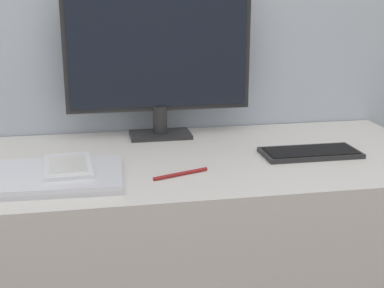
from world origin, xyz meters
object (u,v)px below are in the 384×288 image
(laptop, at_px, (55,176))
(pen, at_px, (181,174))
(ereader, at_px, (68,166))
(keyboard, at_px, (310,153))
(monitor, at_px, (159,55))

(laptop, height_order, pen, laptop)
(laptop, relative_size, ereader, 1.64)
(keyboard, height_order, ereader, ereader)
(pen, bearing_deg, keyboard, 15.08)
(monitor, bearing_deg, laptop, -130.21)
(keyboard, relative_size, ereader, 1.35)
(monitor, distance_m, pen, 0.44)
(keyboard, relative_size, pen, 1.87)
(ereader, height_order, pen, ereader)
(monitor, height_order, laptop, monitor)
(laptop, bearing_deg, pen, -4.01)
(laptop, bearing_deg, keyboard, 6.82)
(laptop, xyz_separation_m, ereader, (0.03, 0.03, 0.02))
(monitor, height_order, keyboard, monitor)
(monitor, relative_size, ereader, 2.83)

